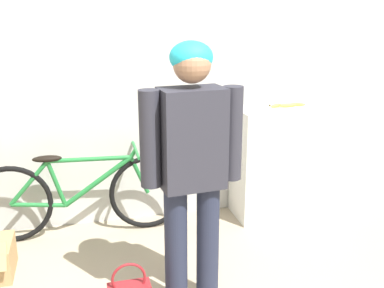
% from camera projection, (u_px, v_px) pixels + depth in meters
% --- Properties ---
extents(wall_back, '(8.00, 0.07, 2.60)m').
position_uv_depth(wall_back, '(140.00, 68.00, 3.62)').
color(wall_back, silver).
rests_on(wall_back, ground_plane).
extents(side_shelf, '(0.76, 0.41, 0.96)m').
position_uv_depth(side_shelf, '(279.00, 162.00, 3.90)').
color(side_shelf, white).
rests_on(side_shelf, ground_plane).
extents(person, '(0.59, 0.25, 1.59)m').
position_uv_depth(person, '(192.00, 156.00, 2.55)').
color(person, '#23283D').
rests_on(person, ground_plane).
extents(bicycle, '(1.69, 0.46, 0.70)m').
position_uv_depth(bicycle, '(81.00, 195.00, 3.55)').
color(bicycle, black).
rests_on(bicycle, ground_plane).
extents(banana, '(0.34, 0.09, 0.04)m').
position_uv_depth(banana, '(287.00, 105.00, 3.79)').
color(banana, '#EAD64C').
rests_on(banana, side_shelf).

